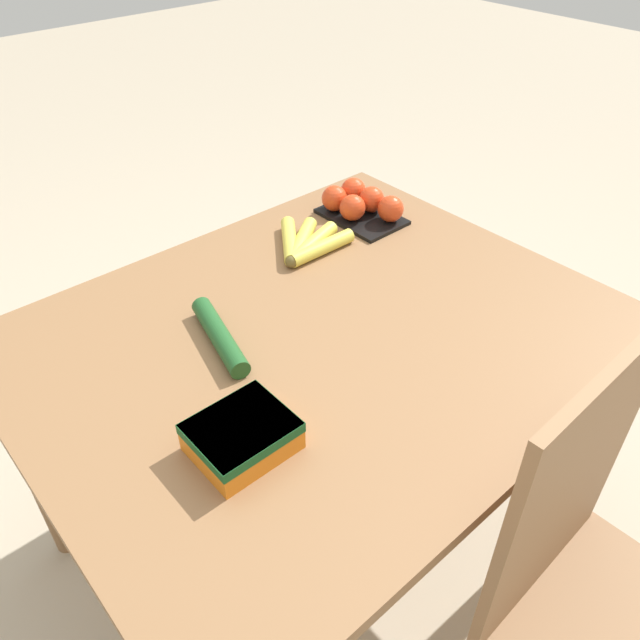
{
  "coord_description": "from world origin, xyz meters",
  "views": [
    {
      "loc": [
        0.66,
        0.75,
        1.54
      ],
      "look_at": [
        0.0,
        0.0,
        0.76
      ],
      "focal_mm": 35.0,
      "sensor_mm": 36.0,
      "label": 1
    }
  ],
  "objects_px": {
    "carrot_bag": "(242,434)",
    "cucumber_near": "(220,336)",
    "chair": "(599,611)",
    "banana_bunch": "(306,244)",
    "tomato_pack": "(360,204)"
  },
  "relations": [
    {
      "from": "chair",
      "to": "banana_bunch",
      "type": "bearing_deg",
      "value": 79.45
    },
    {
      "from": "tomato_pack",
      "to": "carrot_bag",
      "type": "bearing_deg",
      "value": 32.29
    },
    {
      "from": "cucumber_near",
      "to": "banana_bunch",
      "type": "bearing_deg",
      "value": -156.17
    },
    {
      "from": "chair",
      "to": "tomato_pack",
      "type": "xyz_separation_m",
      "value": [
        -0.36,
        -0.97,
        0.26
      ]
    },
    {
      "from": "chair",
      "to": "carrot_bag",
      "type": "height_order",
      "value": "chair"
    },
    {
      "from": "banana_bunch",
      "to": "cucumber_near",
      "type": "distance_m",
      "value": 0.39
    },
    {
      "from": "tomato_pack",
      "to": "cucumber_near",
      "type": "distance_m",
      "value": 0.61
    },
    {
      "from": "cucumber_near",
      "to": "chair",
      "type": "bearing_deg",
      "value": 105.75
    },
    {
      "from": "carrot_bag",
      "to": "cucumber_near",
      "type": "relative_size",
      "value": 0.69
    },
    {
      "from": "carrot_bag",
      "to": "cucumber_near",
      "type": "xyz_separation_m",
      "value": [
        -0.12,
        -0.25,
        -0.01
      ]
    },
    {
      "from": "tomato_pack",
      "to": "cucumber_near",
      "type": "xyz_separation_m",
      "value": [
        0.58,
        0.2,
        -0.02
      ]
    },
    {
      "from": "banana_bunch",
      "to": "cucumber_near",
      "type": "bearing_deg",
      "value": 23.83
    },
    {
      "from": "tomato_pack",
      "to": "banana_bunch",
      "type": "bearing_deg",
      "value": 9.24
    },
    {
      "from": "chair",
      "to": "banana_bunch",
      "type": "xyz_separation_m",
      "value": [
        -0.14,
        -0.93,
        0.24
      ]
    },
    {
      "from": "tomato_pack",
      "to": "carrot_bag",
      "type": "distance_m",
      "value": 0.84
    }
  ]
}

